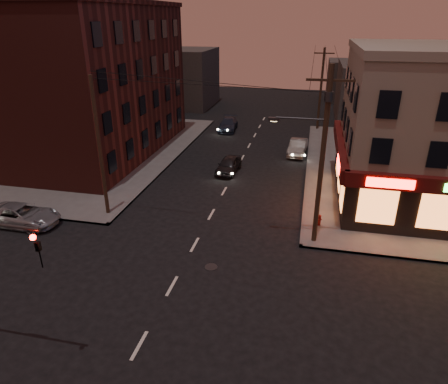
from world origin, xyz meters
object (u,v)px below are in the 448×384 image
(sedan_mid, at_px, (298,147))
(sedan_far, at_px, (228,124))
(sedan_near, at_px, (229,165))
(suv_cross, at_px, (22,215))
(fire_hydrant, at_px, (319,219))

(sedan_mid, height_order, sedan_far, sedan_mid)
(sedan_near, distance_m, sedan_mid, 8.29)
(sedan_near, relative_size, sedan_far, 0.83)
(suv_cross, xyz_separation_m, sedan_far, (8.05, 25.46, 0.01))
(sedan_mid, bearing_deg, fire_hydrant, -76.97)
(sedan_mid, xyz_separation_m, sedan_far, (-8.39, 7.24, -0.03))
(suv_cross, height_order, fire_hydrant, suv_cross)
(sedan_near, xyz_separation_m, fire_hydrant, (7.58, -8.23, -0.13))
(suv_cross, height_order, sedan_near, suv_cross)
(fire_hydrant, bearing_deg, suv_cross, -168.45)
(suv_cross, bearing_deg, fire_hydrant, -77.41)
(fire_hydrant, bearing_deg, sedan_mid, 98.20)
(sedan_near, bearing_deg, suv_cross, -128.18)
(suv_cross, xyz_separation_m, sedan_near, (10.94, 12.01, -0.01))
(sedan_mid, distance_m, sedan_far, 11.09)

